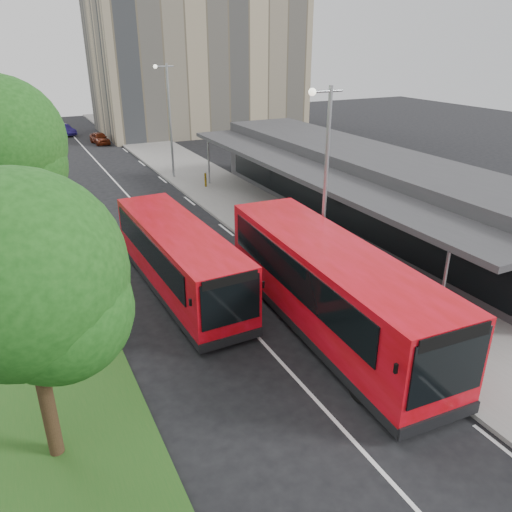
{
  "coord_description": "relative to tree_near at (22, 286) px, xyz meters",
  "views": [
    {
      "loc": [
        -6.79,
        -13.84,
        9.69
      ],
      "look_at": [
        1.62,
        2.96,
        1.5
      ],
      "focal_mm": 35.0,
      "sensor_mm": 36.0,
      "label": 1
    }
  ],
  "objects": [
    {
      "name": "ground",
      "position": [
        7.01,
        2.95,
        -4.77
      ],
      "size": [
        120.0,
        120.0,
        0.0
      ],
      "primitive_type": "plane",
      "color": "black",
      "rests_on": "ground"
    },
    {
      "name": "pavement",
      "position": [
        13.01,
        22.95,
        -4.69
      ],
      "size": [
        5.0,
        80.0,
        0.15
      ],
      "primitive_type": "cube",
      "color": "slate",
      "rests_on": "ground"
    },
    {
      "name": "grass_verge",
      "position": [
        0.01,
        22.95,
        -4.72
      ],
      "size": [
        5.0,
        80.0,
        0.1
      ],
      "primitive_type": "cube",
      "color": "#204F19",
      "rests_on": "ground"
    },
    {
      "name": "lane_centre_line",
      "position": [
        7.01,
        17.95,
        -4.76
      ],
      "size": [
        0.12,
        70.0,
        0.01
      ],
      "primitive_type": "cube",
      "color": "silver",
      "rests_on": "ground"
    },
    {
      "name": "kerb_dashes",
      "position": [
        10.31,
        21.95,
        -4.76
      ],
      "size": [
        0.12,
        56.0,
        0.01
      ],
      "color": "silver",
      "rests_on": "ground"
    },
    {
      "name": "office_block",
      "position": [
        21.01,
        44.95,
        4.23
      ],
      "size": [
        22.0,
        12.0,
        18.0
      ],
      "primitive_type": "cube",
      "color": "tan",
      "rests_on": "ground"
    },
    {
      "name": "station_building",
      "position": [
        17.87,
        10.95,
        -2.73
      ],
      "size": [
        7.7,
        26.0,
        4.0
      ],
      "color": "#323235",
      "rests_on": "ground"
    },
    {
      "name": "tree_near",
      "position": [
        0.0,
        0.0,
        0.0
      ],
      "size": [
        4.6,
        4.6,
        7.38
      ],
      "color": "black",
      "rests_on": "ground"
    },
    {
      "name": "tree_mid",
      "position": [
        -0.0,
        12.0,
        0.74
      ],
      "size": [
        5.31,
        5.31,
        8.54
      ],
      "color": "black",
      "rests_on": "ground"
    },
    {
      "name": "lamp_post_near",
      "position": [
        11.13,
        4.95,
        -0.05
      ],
      "size": [
        1.44,
        0.28,
        8.0
      ],
      "color": "#9A9EA2",
      "rests_on": "pavement"
    },
    {
      "name": "lamp_post_far",
      "position": [
        11.13,
        24.95,
        -0.05
      ],
      "size": [
        1.44,
        0.28,
        8.0
      ],
      "color": "#9A9EA2",
      "rests_on": "pavement"
    },
    {
      "name": "bus_main",
      "position": [
        9.5,
        1.86,
        -3.11
      ],
      "size": [
        3.49,
        11.56,
        3.24
      ],
      "rotation": [
        0.0,
        0.0,
        -0.05
      ],
      "color": "red",
      "rests_on": "ground"
    },
    {
      "name": "bus_second",
      "position": [
        5.74,
        7.17,
        -3.32
      ],
      "size": [
        2.82,
        10.02,
        2.81
      ],
      "rotation": [
        0.0,
        0.0,
        0.03
      ],
      "color": "red",
      "rests_on": "ground"
    },
    {
      "name": "litter_bin",
      "position": [
        12.28,
        13.88,
        -4.21
      ],
      "size": [
        0.52,
        0.52,
        0.82
      ],
      "primitive_type": "cylinder",
      "rotation": [
        0.0,
        0.0,
        -0.15
      ],
      "color": "#352716",
      "rests_on": "pavement"
    },
    {
      "name": "bollard",
      "position": [
        12.35,
        21.25,
        -4.14
      ],
      "size": [
        0.2,
        0.2,
        0.95
      ],
      "primitive_type": "cylinder",
      "rotation": [
        0.0,
        0.0,
        0.36
      ],
      "color": "#DCA70B",
      "rests_on": "pavement"
    },
    {
      "name": "car_near",
      "position": [
        8.82,
        41.32,
        -4.2
      ],
      "size": [
        1.7,
        3.47,
        1.14
      ],
      "primitive_type": "imported",
      "rotation": [
        0.0,
        0.0,
        0.11
      ],
      "color": "#601F0D",
      "rests_on": "ground"
    },
    {
      "name": "car_far",
      "position": [
        6.25,
        48.09,
        -4.2
      ],
      "size": [
        2.4,
        3.64,
        1.13
      ],
      "primitive_type": "imported",
      "rotation": [
        0.0,
        0.0,
        0.38
      ],
      "color": "navy",
      "rests_on": "ground"
    }
  ]
}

